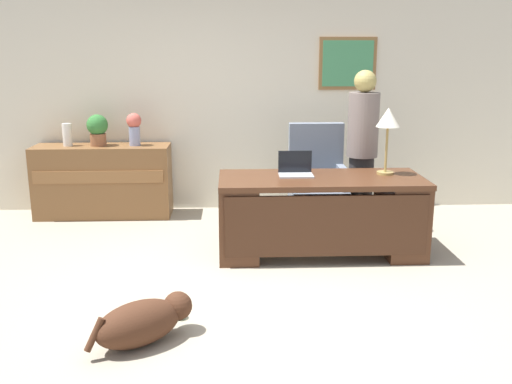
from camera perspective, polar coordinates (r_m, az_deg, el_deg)
name	(u,v)px	position (r m, az deg, el deg)	size (l,w,h in m)	color
ground_plane	(255,290)	(4.71, -0.13, -9.78)	(12.00, 12.00, 0.00)	#9E937F
back_wall	(246,98)	(6.93, -0.97, 9.45)	(7.00, 0.16, 2.70)	beige
desk	(321,213)	(5.42, 6.52, -2.07)	(1.92, 0.80, 0.75)	#4C2B19
credenza	(103,181)	(6.89, -15.04, 1.07)	(1.56, 0.50, 0.84)	brown
armchair	(317,182)	(6.27, 6.15, 0.98)	(0.60, 0.59, 1.13)	slate
person_standing	(362,150)	(6.07, 10.58, 4.14)	(0.32, 0.32, 1.71)	#262323
dog_lying	(143,321)	(3.93, -11.23, -12.60)	(0.68, 0.59, 0.30)	#472819
laptop	(296,169)	(5.41, 3.98, 2.28)	(0.32, 0.22, 0.22)	#B2B5BA
desk_lamp	(388,122)	(5.52, 13.08, 6.87)	(0.22, 0.22, 0.63)	#9E8447
vase_with_flowers	(134,127)	(6.71, -12.11, 6.38)	(0.17, 0.17, 0.37)	#8B93B6
vase_empty	(67,135)	(6.89, -18.38, 5.47)	(0.11, 0.11, 0.26)	silver
potted_plant	(97,129)	(6.79, -15.60, 6.14)	(0.24, 0.24, 0.36)	brown
dog_toy_ball	(179,312)	(4.27, -7.76, -11.84)	(0.10, 0.10, 0.10)	green
dog_toy_bone	(119,317)	(4.32, -13.55, -12.12)	(0.16, 0.05, 0.05)	beige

